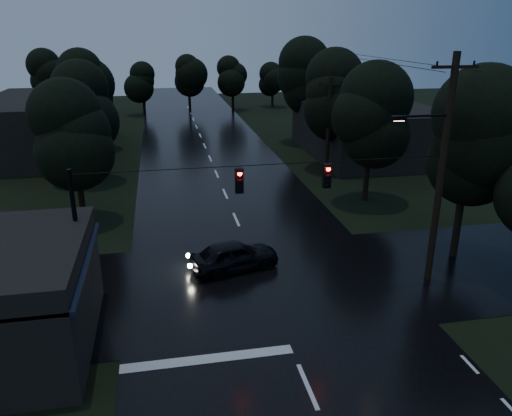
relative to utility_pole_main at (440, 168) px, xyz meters
name	(u,v)px	position (x,y,z in m)	size (l,w,h in m)	color
main_road	(217,174)	(-7.41, 19.00, -5.26)	(12.00, 120.00, 0.02)	black
cross_street	(263,283)	(-7.41, 1.00, -5.26)	(60.00, 9.00, 0.02)	black
building_far_right	(367,130)	(6.59, 23.00, -3.06)	(10.00, 14.00, 4.40)	black
building_far_left	(49,126)	(-21.41, 29.00, -2.76)	(10.00, 16.00, 5.00)	black
utility_pole_main	(440,168)	(0.00, 0.00, 0.00)	(3.50, 0.30, 10.00)	black
utility_pole_far	(328,126)	(0.89, 17.00, -1.38)	(2.00, 0.30, 7.50)	black
anchor_pole_left	(79,244)	(-14.91, 0.00, -2.26)	(0.18, 0.18, 6.00)	black
span_signals	(283,177)	(-6.85, -0.01, -0.01)	(15.00, 0.37, 1.12)	black
tree_corner_near	(470,139)	(2.59, 2.00, 0.74)	(4.48, 4.48, 9.44)	black
tree_left_a	(73,132)	(-16.41, 11.00, -0.02)	(3.92, 3.92, 8.26)	black
tree_left_b	(80,105)	(-17.01, 19.00, 0.36)	(4.20, 4.20, 8.85)	black
tree_left_c	(88,85)	(-17.61, 29.00, 0.74)	(4.48, 4.48, 9.44)	black
tree_right_a	(371,116)	(1.59, 11.00, 0.36)	(4.20, 4.20, 8.85)	black
tree_right_b	(337,94)	(2.19, 19.00, 0.74)	(4.48, 4.48, 9.44)	black
tree_right_c	(308,77)	(2.79, 29.00, 1.11)	(4.76, 4.76, 10.03)	black
car	(234,256)	(-8.47, 2.63, -4.54)	(1.70, 4.22, 1.44)	black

